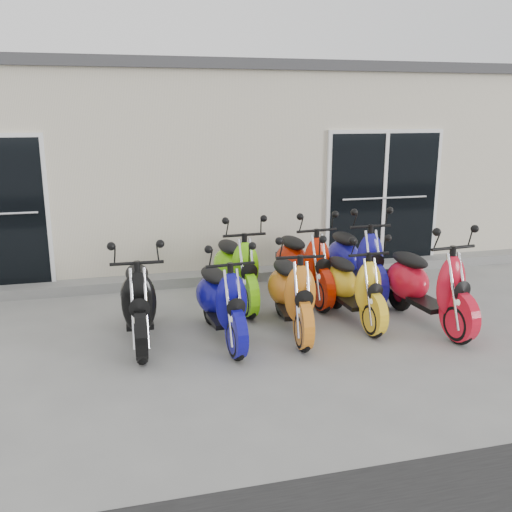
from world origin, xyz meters
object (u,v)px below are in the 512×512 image
Objects in this scene: scooter_front_orange_b at (353,276)px; scooter_back_red at (303,253)px; scooter_front_black at (138,288)px; scooter_front_red at (428,273)px; scooter_back_blue at (356,249)px; scooter_front_orange_a at (292,281)px; scooter_back_green at (236,258)px; scooter_front_blue at (221,289)px.

scooter_front_orange_b is 1.07m from scooter_back_red.
scooter_front_black is 1.08× the size of scooter_front_orange_b.
scooter_back_blue is (-0.35, 1.35, 0.00)m from scooter_front_red.
scooter_front_orange_b is 0.90× the size of scooter_back_red.
scooter_back_blue is (1.34, 1.14, 0.04)m from scooter_front_orange_a.
scooter_front_orange_b is 0.91× the size of scooter_back_green.
scooter_front_red is 1.78m from scooter_back_red.
scooter_front_orange_a is at bearing -1.10° from scooter_front_blue.
scooter_back_red is (2.34, 1.01, 0.01)m from scooter_front_black.
scooter_front_black is 3.50m from scooter_front_red.
scooter_front_blue is 0.93× the size of scooter_front_red.
scooter_front_red is at bearing -7.98° from scooter_front_blue.
scooter_back_red is at bearing 36.22° from scooter_front_blue.
scooter_front_red is 2.51m from scooter_back_green.
scooter_front_blue is 1.29m from scooter_back_green.
scooter_back_green reaches higher than scooter_front_orange_b.
scooter_front_blue is 1.04× the size of scooter_front_orange_b.
scooter_front_black reaches higher than scooter_front_blue.
scooter_back_blue is at bearing -3.76° from scooter_back_green.
scooter_front_blue is at bearing -152.50° from scooter_back_blue.
scooter_back_blue reaches higher than scooter_front_red.
scooter_front_orange_a is (0.86, 0.05, 0.01)m from scooter_front_blue.
scooter_front_red is (1.69, -0.21, 0.03)m from scooter_front_orange_a.
scooter_back_blue is (1.75, -0.03, 0.02)m from scooter_back_green.
scooter_back_blue is at bearing 99.37° from scooter_front_red.
scooter_front_red is at bearing -4.10° from scooter_front_black.
scooter_front_blue is at bearing -176.45° from scooter_front_orange_b.
scooter_front_orange_b is 0.89× the size of scooter_front_red.
scooter_back_blue reaches higher than scooter_back_red.
scooter_front_orange_a is at bearing -2.82° from scooter_front_black.
scooter_front_red is 1.02× the size of scooter_back_red.
scooter_front_black is at bearing -146.29° from scooter_back_green.
scooter_front_blue is 0.92× the size of scooter_back_blue.
scooter_front_red is (0.83, -0.35, 0.07)m from scooter_front_orange_b.
scooter_front_black reaches higher than scooter_front_orange_a.
scooter_front_orange_a reaches higher than scooter_front_orange_b.
scooter_front_red is at bearing -2.28° from scooter_front_orange_a.
scooter_back_blue is at bearing 19.39° from scooter_front_black.
scooter_back_green reaches higher than scooter_front_blue.
scooter_front_blue is at bearing -171.90° from scooter_front_orange_a.
scooter_front_orange_a is at bearing -120.41° from scooter_back_red.
scooter_front_black is at bearing -161.65° from scooter_back_red.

